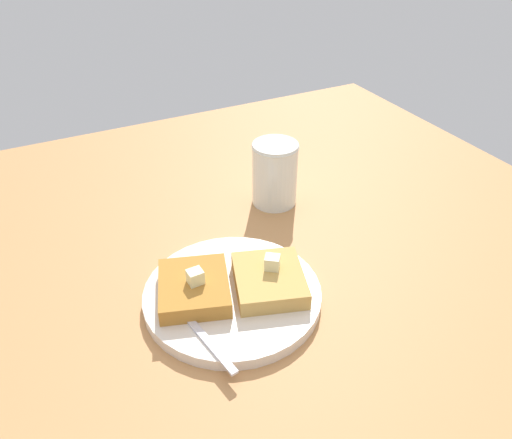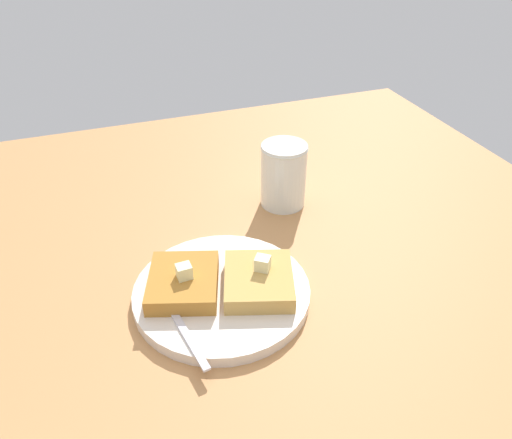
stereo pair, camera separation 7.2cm
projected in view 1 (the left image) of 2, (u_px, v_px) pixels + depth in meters
The scene contains 8 objects.
table_surface at pixel (262, 280), 70.71cm from camera, with size 113.63×113.63×2.97cm, color #BA804B.
plate at pixel (232, 294), 64.86cm from camera, with size 23.07×23.07×1.59cm.
toast_slice_left at pixel (269, 280), 64.43cm from camera, with size 8.76×9.99×2.30cm, color tan.
toast_slice_middle at pixel (194, 288), 63.22cm from camera, with size 8.76×9.99×2.30cm, color #B1752D.
butter_pat_primary at pixel (272, 262), 64.09cm from camera, with size 1.87×1.69×1.87cm, color beige.
butter_pat_secondary at pixel (195, 277), 61.80cm from camera, with size 1.87×1.69×1.87cm, color beige.
fork at pixel (192, 323), 59.53cm from camera, with size 4.09×16.01×0.36cm.
syrup_jar at pixel (275, 176), 82.08cm from camera, with size 7.61×7.61×10.78cm.
Camera 1 is at (24.65, 47.04, 48.97)cm, focal length 35.00 mm.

